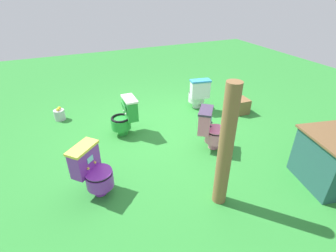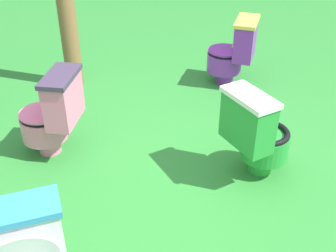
{
  "view_description": "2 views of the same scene",
  "coord_description": "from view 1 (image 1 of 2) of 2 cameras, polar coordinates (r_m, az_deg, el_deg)",
  "views": [
    {
      "loc": [
        1.56,
        3.94,
        2.57
      ],
      "look_at": [
        0.04,
        0.44,
        0.38
      ],
      "focal_mm": 27.02,
      "sensor_mm": 36.0,
      "label": 1
    },
    {
      "loc": [
        -1.25,
        -2.19,
        2.11
      ],
      "look_at": [
        0.1,
        0.18,
        0.38
      ],
      "focal_mm": 45.64,
      "sensor_mm": 36.0,
      "label": 2
    }
  ],
  "objects": [
    {
      "name": "lemon_bucket",
      "position": [
        5.83,
        -23.27,
        2.4
      ],
      "size": [
        0.22,
        0.22,
        0.28
      ],
      "color": "#B7B7BF",
      "rests_on": "ground"
    },
    {
      "name": "toilet_purple",
      "position": [
        3.58,
        -16.58,
        -9.61
      ],
      "size": [
        0.63,
        0.63,
        0.73
      ],
      "rotation": [
        0.0,
        0.0,
        0.76
      ],
      "color": "purple",
      "rests_on": "ground"
    },
    {
      "name": "wooden_post",
      "position": [
        3.1,
        12.86,
        -4.98
      ],
      "size": [
        0.18,
        0.18,
        1.68
      ],
      "primitive_type": "cylinder",
      "color": "brown",
      "rests_on": "ground"
    },
    {
      "name": "small_crate",
      "position": [
        5.86,
        16.0,
        4.43
      ],
      "size": [
        0.33,
        0.36,
        0.32
      ],
      "primitive_type": "cube",
      "rotation": [
        0.0,
        0.0,
        3.09
      ],
      "color": "brown",
      "rests_on": "ground"
    },
    {
      "name": "toilet_white",
      "position": [
        5.78,
        6.8,
        7.33
      ],
      "size": [
        0.48,
        0.56,
        0.73
      ],
      "rotation": [
        0.0,
        0.0,
        2.96
      ],
      "color": "white",
      "rests_on": "ground"
    },
    {
      "name": "toilet_green",
      "position": [
        4.8,
        -9.64,
        2.2
      ],
      "size": [
        0.49,
        0.43,
        0.73
      ],
      "rotation": [
        0.0,
        0.0,
        4.71
      ],
      "color": "green",
      "rests_on": "ground"
    },
    {
      "name": "toilet_pink",
      "position": [
        4.4,
        9.68,
        -0.63
      ],
      "size": [
        0.64,
        0.62,
        0.73
      ],
      "rotation": [
        0.0,
        0.0,
        0.91
      ],
      "color": "pink",
      "rests_on": "ground"
    },
    {
      "name": "ground",
      "position": [
        4.96,
        -1.57,
        -1.34
      ],
      "size": [
        14.0,
        14.0,
        0.0
      ],
      "primitive_type": "plane",
      "color": "#2D8433"
    }
  ]
}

